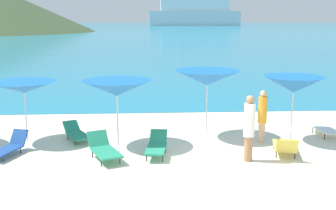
{
  "coord_description": "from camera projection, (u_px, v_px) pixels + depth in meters",
  "views": [
    {
      "loc": [
        -2.09,
        -10.24,
        4.01
      ],
      "look_at": [
        -1.29,
        3.21,
        1.2
      ],
      "focal_mm": 44.25,
      "sensor_mm": 36.0,
      "label": 1
    }
  ],
  "objects": [
    {
      "name": "umbrella_2",
      "position": [
        117.0,
        88.0,
        13.04
      ],
      "size": [
        2.18,
        2.18,
        2.12
      ],
      "color": "silver",
      "rests_on": "ground_plane"
    },
    {
      "name": "ground_plane",
      "position": [
        186.0,
        104.0,
        20.75
      ],
      "size": [
        50.0,
        100.0,
        0.3
      ],
      "primitive_type": "cube",
      "color": "beige"
    },
    {
      "name": "lounge_chair_5",
      "position": [
        322.0,
        126.0,
        14.57
      ],
      "size": [
        0.68,
        1.66,
        0.65
      ],
      "rotation": [
        0.0,
        0.0,
        0.08
      ],
      "color": "white",
      "rests_on": "ground_plane"
    },
    {
      "name": "lounge_chair_7",
      "position": [
        104.0,
        148.0,
        12.03
      ],
      "size": [
        1.18,
        1.68,
        0.69
      ],
      "rotation": [
        0.0,
        0.0,
        0.4
      ],
      "color": "#268C66",
      "rests_on": "ground_plane"
    },
    {
      "name": "beachgoer_0",
      "position": [
        262.0,
        115.0,
        13.53
      ],
      "size": [
        0.29,
        0.29,
        1.75
      ],
      "rotation": [
        0.0,
        0.0,
        2.95
      ],
      "color": "#DBAA84",
      "rests_on": "ground_plane"
    },
    {
      "name": "umbrella_4",
      "position": [
        294.0,
        85.0,
        13.51
      ],
      "size": [
        2.05,
        2.05,
        2.18
      ],
      "color": "silver",
      "rests_on": "ground_plane"
    },
    {
      "name": "lounge_chair_9",
      "position": [
        76.0,
        133.0,
        13.94
      ],
      "size": [
        1.16,
        1.6,
        0.53
      ],
      "rotation": [
        0.0,
        0.0,
        0.47
      ],
      "color": "#268C66",
      "rests_on": "ground_plane"
    },
    {
      "name": "beachgoer_1",
      "position": [
        249.0,
        126.0,
        11.71
      ],
      "size": [
        0.32,
        0.32,
        1.92
      ],
      "rotation": [
        0.0,
        0.0,
        5.58
      ],
      "color": "#A3704C",
      "rests_on": "ground_plane"
    },
    {
      "name": "lounge_chair_0",
      "position": [
        157.0,
        145.0,
        12.39
      ],
      "size": [
        0.75,
        1.63,
        0.61
      ],
      "rotation": [
        0.0,
        0.0,
        -0.14
      ],
      "color": "#268C66",
      "rests_on": "ground_plane"
    },
    {
      "name": "lounge_chair_2",
      "position": [
        285.0,
        146.0,
        12.33
      ],
      "size": [
        0.94,
        1.57,
        0.69
      ],
      "rotation": [
        0.0,
        0.0,
        2.91
      ],
      "color": "#D8BF4C",
      "rests_on": "ground_plane"
    },
    {
      "name": "cruise_ship",
      "position": [
        194.0,
        13.0,
        262.71
      ],
      "size": [
        57.74,
        8.79,
        20.23
      ],
      "rotation": [
        0.0,
        0.0,
        0.0
      ],
      "color": "silver",
      "rests_on": "ocean_water"
    },
    {
      "name": "lounge_chair_6",
      "position": [
        9.0,
        147.0,
        12.37
      ],
      "size": [
        0.99,
        1.56,
        0.64
      ],
      "rotation": [
        0.0,
        0.0,
        -0.34
      ],
      "color": "#1E478C",
      "rests_on": "ground_plane"
    },
    {
      "name": "umbrella_1",
      "position": [
        24.0,
        87.0,
        13.51
      ],
      "size": [
        2.28,
        2.28,
        2.01
      ],
      "color": "silver",
      "rests_on": "ground_plane"
    },
    {
      "name": "ocean_water",
      "position": [
        147.0,
        26.0,
        233.08
      ],
      "size": [
        650.0,
        440.0,
        0.02
      ],
      "primitive_type": "cube",
      "color": "teal",
      "rests_on": "ground_plane"
    },
    {
      "name": "umbrella_3",
      "position": [
        207.0,
        78.0,
        13.98
      ],
      "size": [
        2.36,
        2.36,
        2.31
      ],
      "color": "silver",
      "rests_on": "ground_plane"
    }
  ]
}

